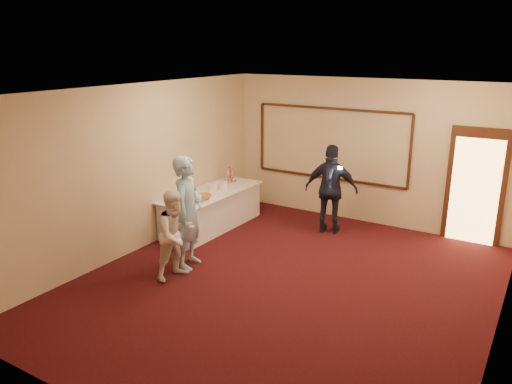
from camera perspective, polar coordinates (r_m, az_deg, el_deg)
floor at (r=8.00m, az=3.36°, el=-10.50°), size 7.00×7.00×0.00m
room_walls at (r=7.32m, az=3.63°, el=3.79°), size 6.04×7.04×3.02m
wall_molding at (r=10.81m, az=8.49°, el=5.47°), size 3.45×0.04×1.55m
doorway at (r=10.16m, az=23.78°, el=0.52°), size 1.05×0.07×2.20m
buffet_table at (r=10.28m, az=-5.07°, el=-1.97°), size 1.01×2.49×0.77m
pavlova_tray at (r=9.44m, az=-7.13°, el=-0.76°), size 0.40×0.55×0.19m
cupcake_stand at (r=10.88m, az=-3.00°, el=2.00°), size 0.28×0.28×0.41m
plate_stack_a at (r=10.19m, az=-4.99°, el=0.57°), size 0.19×0.19×0.15m
plate_stack_b at (r=10.28m, az=-3.74°, el=0.74°), size 0.19×0.19×0.16m
tart at (r=9.80m, az=-5.91°, el=-0.41°), size 0.30×0.30×0.06m
man at (r=8.35m, az=-7.76°, el=-2.34°), size 0.63×0.80×1.91m
woman at (r=8.05m, az=-9.12°, el=-4.83°), size 0.70×0.82×1.46m
guest at (r=9.94m, az=8.60°, el=0.30°), size 1.11×0.65×1.79m
camera_flash at (r=9.63m, az=9.58°, el=2.74°), size 0.08×0.06×0.05m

